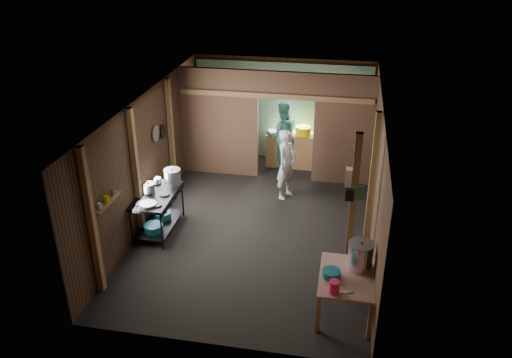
% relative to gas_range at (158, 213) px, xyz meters
% --- Properties ---
extents(floor, '(4.50, 7.00, 0.00)m').
position_rel_gas_range_xyz_m(floor, '(1.88, 0.64, -0.41)').
color(floor, black).
rests_on(floor, ground).
extents(ceiling, '(4.50, 7.00, 0.00)m').
position_rel_gas_range_xyz_m(ceiling, '(1.88, 0.64, 2.19)').
color(ceiling, '#423F3B').
rests_on(ceiling, ground).
extents(wall_back, '(4.50, 0.00, 2.60)m').
position_rel_gas_range_xyz_m(wall_back, '(1.88, 4.14, 0.89)').
color(wall_back, '#4D3523').
rests_on(wall_back, ground).
extents(wall_front, '(4.50, 0.00, 2.60)m').
position_rel_gas_range_xyz_m(wall_front, '(1.88, -2.86, 0.89)').
color(wall_front, '#4D3523').
rests_on(wall_front, ground).
extents(wall_left, '(0.00, 7.00, 2.60)m').
position_rel_gas_range_xyz_m(wall_left, '(-0.37, 0.64, 0.89)').
color(wall_left, '#4D3523').
rests_on(wall_left, ground).
extents(wall_right, '(0.00, 7.00, 2.60)m').
position_rel_gas_range_xyz_m(wall_right, '(4.13, 0.64, 0.89)').
color(wall_right, '#4D3523').
rests_on(wall_right, ground).
extents(partition_left, '(1.85, 0.10, 2.60)m').
position_rel_gas_range_xyz_m(partition_left, '(0.55, 2.84, 0.89)').
color(partition_left, brown).
rests_on(partition_left, floor).
extents(partition_right, '(1.35, 0.10, 2.60)m').
position_rel_gas_range_xyz_m(partition_right, '(3.46, 2.84, 0.89)').
color(partition_right, brown).
rests_on(partition_right, floor).
extents(partition_header, '(1.30, 0.10, 0.60)m').
position_rel_gas_range_xyz_m(partition_header, '(2.13, 2.84, 1.89)').
color(partition_header, brown).
rests_on(partition_header, wall_back).
extents(turquoise_panel, '(4.40, 0.06, 2.50)m').
position_rel_gas_range_xyz_m(turquoise_panel, '(1.88, 4.08, 0.84)').
color(turquoise_panel, '#77ACA8').
rests_on(turquoise_panel, wall_back).
extents(back_counter, '(1.20, 0.50, 0.85)m').
position_rel_gas_range_xyz_m(back_counter, '(2.18, 3.59, 0.02)').
color(back_counter, '#9E7847').
rests_on(back_counter, floor).
extents(wall_clock, '(0.20, 0.03, 0.20)m').
position_rel_gas_range_xyz_m(wall_clock, '(2.13, 4.04, 1.49)').
color(wall_clock, silver).
rests_on(wall_clock, wall_back).
extents(post_left_a, '(0.10, 0.12, 2.60)m').
position_rel_gas_range_xyz_m(post_left_a, '(-0.30, -1.96, 0.89)').
color(post_left_a, '#9E7847').
rests_on(post_left_a, floor).
extents(post_left_b, '(0.10, 0.12, 2.60)m').
position_rel_gas_range_xyz_m(post_left_b, '(-0.30, -0.16, 0.89)').
color(post_left_b, '#9E7847').
rests_on(post_left_b, floor).
extents(post_left_c, '(0.10, 0.12, 2.60)m').
position_rel_gas_range_xyz_m(post_left_c, '(-0.30, 1.84, 0.89)').
color(post_left_c, '#9E7847').
rests_on(post_left_c, floor).
extents(post_right, '(0.10, 0.12, 2.60)m').
position_rel_gas_range_xyz_m(post_right, '(4.06, 0.44, 0.89)').
color(post_right, '#9E7847').
rests_on(post_right, floor).
extents(post_free, '(0.12, 0.12, 2.60)m').
position_rel_gas_range_xyz_m(post_free, '(3.73, -0.66, 0.89)').
color(post_free, '#9E7847').
rests_on(post_free, floor).
extents(cross_beam, '(4.40, 0.12, 0.12)m').
position_rel_gas_range_xyz_m(cross_beam, '(1.88, 2.79, 1.64)').
color(cross_beam, '#9E7847').
rests_on(cross_beam, wall_left).
extents(pan_lid_big, '(0.03, 0.34, 0.34)m').
position_rel_gas_range_xyz_m(pan_lid_big, '(-0.33, 1.04, 1.24)').
color(pan_lid_big, gray).
rests_on(pan_lid_big, wall_left).
extents(pan_lid_small, '(0.03, 0.30, 0.30)m').
position_rel_gas_range_xyz_m(pan_lid_small, '(-0.33, 1.44, 1.14)').
color(pan_lid_small, black).
rests_on(pan_lid_small, wall_left).
extents(wall_shelf, '(0.14, 0.80, 0.03)m').
position_rel_gas_range_xyz_m(wall_shelf, '(-0.27, -1.46, 0.99)').
color(wall_shelf, '#9E7847').
rests_on(wall_shelf, wall_left).
extents(jar_white, '(0.07, 0.07, 0.10)m').
position_rel_gas_range_xyz_m(jar_white, '(-0.27, -1.71, 1.06)').
color(jar_white, silver).
rests_on(jar_white, wall_shelf).
extents(jar_yellow, '(0.08, 0.08, 0.10)m').
position_rel_gas_range_xyz_m(jar_yellow, '(-0.27, -1.46, 1.06)').
color(jar_yellow, '#F6DF00').
rests_on(jar_yellow, wall_shelf).
extents(jar_green, '(0.06, 0.06, 0.10)m').
position_rel_gas_range_xyz_m(jar_green, '(-0.27, -1.24, 1.06)').
color(jar_green, '#33683B').
rests_on(jar_green, wall_shelf).
extents(bag_white, '(0.22, 0.15, 0.32)m').
position_rel_gas_range_xyz_m(bag_white, '(3.68, -0.58, 1.37)').
color(bag_white, silver).
rests_on(bag_white, post_free).
extents(bag_green, '(0.16, 0.12, 0.24)m').
position_rel_gas_range_xyz_m(bag_green, '(3.80, -0.72, 1.19)').
color(bag_green, '#33683B').
rests_on(bag_green, post_free).
extents(bag_black, '(0.14, 0.10, 0.20)m').
position_rel_gas_range_xyz_m(bag_black, '(3.66, -0.74, 1.14)').
color(bag_black, black).
rests_on(bag_black, post_free).
extents(gas_range, '(0.71, 1.38, 0.81)m').
position_rel_gas_range_xyz_m(gas_range, '(0.00, 0.00, 0.00)').
color(gas_range, black).
rests_on(gas_range, floor).
extents(prep_table, '(0.84, 1.15, 0.68)m').
position_rel_gas_range_xyz_m(prep_table, '(3.71, -1.76, -0.07)').
color(prep_table, '#A27963').
rests_on(prep_table, floor).
extents(stove_pot_large, '(0.45, 0.45, 0.34)m').
position_rel_gas_range_xyz_m(stove_pot_large, '(0.17, 0.49, 0.56)').
color(stove_pot_large, silver).
rests_on(stove_pot_large, gas_range).
extents(stove_pot_med, '(0.32, 0.32, 0.22)m').
position_rel_gas_range_xyz_m(stove_pot_med, '(-0.17, 0.04, 0.50)').
color(stove_pot_med, silver).
rests_on(stove_pot_med, gas_range).
extents(stove_saucepan, '(0.20, 0.20, 0.10)m').
position_rel_gas_range_xyz_m(stove_saucepan, '(-0.17, 0.50, 0.45)').
color(stove_saucepan, silver).
rests_on(stove_saucepan, gas_range).
extents(frying_pan, '(0.49, 0.62, 0.07)m').
position_rel_gas_range_xyz_m(frying_pan, '(0.00, -0.45, 0.43)').
color(frying_pan, gray).
rests_on(frying_pan, gas_range).
extents(blue_tub_front, '(0.37, 0.37, 0.15)m').
position_rel_gas_range_xyz_m(blue_tub_front, '(0.00, -0.30, -0.17)').
color(blue_tub_front, '#15687A').
rests_on(blue_tub_front, gas_range).
extents(blue_tub_back, '(0.32, 0.32, 0.13)m').
position_rel_gas_range_xyz_m(blue_tub_back, '(0.00, 0.22, -0.18)').
color(blue_tub_back, '#15687A').
rests_on(blue_tub_back, gas_range).
extents(stock_pot, '(0.42, 0.42, 0.47)m').
position_rel_gas_range_xyz_m(stock_pot, '(3.89, -1.51, 0.49)').
color(stock_pot, silver).
rests_on(stock_pot, prep_table).
extents(wash_basin, '(0.30, 0.30, 0.11)m').
position_rel_gas_range_xyz_m(wash_basin, '(3.47, -1.82, 0.33)').
color(wash_basin, '#15687A').
rests_on(wash_basin, prep_table).
extents(pink_bucket, '(0.18, 0.18, 0.19)m').
position_rel_gas_range_xyz_m(pink_bucket, '(3.53, -2.19, 0.37)').
color(pink_bucket, '#FA2B63').
rests_on(pink_bucket, prep_table).
extents(knife, '(0.30, 0.12, 0.01)m').
position_rel_gas_range_xyz_m(knife, '(3.67, -2.19, 0.28)').
color(knife, silver).
rests_on(knife, prep_table).
extents(yellow_tub, '(0.37, 0.37, 0.21)m').
position_rel_gas_range_xyz_m(yellow_tub, '(2.47, 3.59, 0.55)').
color(yellow_tub, '#F6DF00').
rests_on(yellow_tub, back_counter).
extents(red_cup, '(0.11, 0.11, 0.12)m').
position_rel_gas_range_xyz_m(red_cup, '(1.89, 3.59, 0.51)').
color(red_cup, '#AD241F').
rests_on(red_cup, back_counter).
extents(cook, '(0.58, 0.68, 1.58)m').
position_rel_gas_range_xyz_m(cook, '(2.29, 1.90, 0.39)').
color(cook, silver).
rests_on(cook, floor).
extents(worker_back, '(0.98, 0.87, 1.69)m').
position_rel_gas_range_xyz_m(worker_back, '(1.97, 3.48, 0.44)').
color(worker_back, teal).
rests_on(worker_back, floor).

